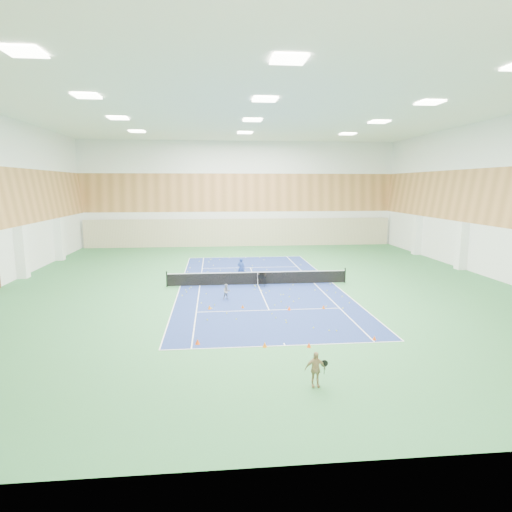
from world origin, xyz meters
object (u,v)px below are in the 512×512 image
at_px(coach, 241,268).
at_px(ball_cart, 262,280).
at_px(child_court, 227,292).
at_px(child_apron, 315,369).
at_px(tennis_net, 258,277).

relative_size(coach, ball_cart, 1.77).
bearing_deg(child_court, coach, 65.04).
xyz_separation_m(child_court, child_apron, (2.75, -11.97, 0.15)).
bearing_deg(tennis_net, child_court, -121.31).
xyz_separation_m(coach, ball_cart, (1.29, -2.79, -0.35)).
xyz_separation_m(tennis_net, child_apron, (0.42, -15.81, 0.09)).
distance_m(tennis_net, ball_cart, 0.66).
height_order(tennis_net, child_apron, child_apron).
bearing_deg(tennis_net, ball_cart, -67.82).
height_order(tennis_net, coach, coach).
xyz_separation_m(child_apron, ball_cart, (-0.17, 15.21, -0.19)).
height_order(child_court, child_apron, child_apron).
bearing_deg(child_apron, coach, 93.30).
bearing_deg(child_court, child_apron, -89.95).
bearing_deg(ball_cart, tennis_net, 134.18).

